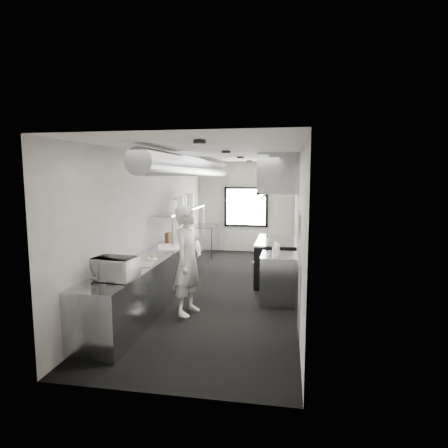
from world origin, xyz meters
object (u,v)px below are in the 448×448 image
at_px(prep_counter, 164,270).
at_px(squeeze_bottle_e, 276,247).
at_px(far_work_table, 205,240).
at_px(squeeze_bottle_c, 278,250).
at_px(cutting_board, 169,247).
at_px(pass_shelf, 182,211).
at_px(plate_stack_b, 179,203).
at_px(squeeze_bottle_d, 278,248).
at_px(squeeze_bottle_a, 274,252).
at_px(deli_tub_b, 117,266).
at_px(line_cook, 188,261).
at_px(plate_stack_c, 182,202).
at_px(squeeze_bottle_b, 277,251).
at_px(exhaust_hood, 279,174).
at_px(plate_stack_d, 190,200).
at_px(small_plate, 152,259).
at_px(plate_stack_a, 172,206).
at_px(bottle_station, 279,278).
at_px(knife_block, 168,237).
at_px(range, 275,261).
at_px(deli_tub_a, 102,274).
at_px(microwave, 115,269).

height_order(prep_counter, squeeze_bottle_e, squeeze_bottle_e).
xyz_separation_m(far_work_table, squeeze_bottle_c, (2.28, -3.88, 0.54)).
relative_size(prep_counter, cutting_board, 9.65).
bearing_deg(pass_shelf, plate_stack_b, -93.48).
distance_m(cutting_board, squeeze_bottle_d, 2.23).
bearing_deg(squeeze_bottle_a, deli_tub_b, -151.25).
height_order(line_cook, plate_stack_c, plate_stack_c).
distance_m(squeeze_bottle_b, squeeze_bottle_e, 0.39).
relative_size(plate_stack_b, squeeze_bottle_e, 1.54).
bearing_deg(squeeze_bottle_a, plate_stack_c, 137.75).
bearing_deg(squeeze_bottle_b, exhaust_hood, 90.72).
distance_m(plate_stack_c, squeeze_bottle_e, 2.86).
distance_m(squeeze_bottle_a, squeeze_bottle_e, 0.55).
bearing_deg(squeeze_bottle_e, squeeze_bottle_c, -78.68).
bearing_deg(pass_shelf, plate_stack_d, 88.86).
xyz_separation_m(cutting_board, squeeze_bottle_d, (2.22, -0.18, 0.08)).
bearing_deg(squeeze_bottle_b, far_work_table, 119.46).
height_order(prep_counter, squeeze_bottle_b, squeeze_bottle_b).
xyz_separation_m(small_plate, plate_stack_b, (-0.17, 2.26, 0.81)).
xyz_separation_m(small_plate, plate_stack_a, (-0.19, 1.76, 0.79)).
distance_m(bottle_station, plate_stack_b, 3.06).
distance_m(exhaust_hood, cutting_board, 2.84).
xyz_separation_m(plate_stack_d, squeeze_bottle_b, (2.29, -2.44, -0.74)).
bearing_deg(deli_tub_b, plate_stack_d, 88.02).
distance_m(exhaust_hood, knife_block, 2.81).
bearing_deg(squeeze_bottle_d, bottle_station, -82.23).
relative_size(cutting_board, squeeze_bottle_b, 3.31).
distance_m(range, deli_tub_a, 4.21).
relative_size(exhaust_hood, squeeze_bottle_c, 12.30).
height_order(range, deli_tub_a, deli_tub_a).
distance_m(prep_counter, deli_tub_a, 2.31).
relative_size(plate_stack_b, plate_stack_c, 0.95).
bearing_deg(exhaust_hood, squeeze_bottle_e, -90.77).
height_order(knife_block, squeeze_bottle_e, knife_block).
relative_size(prep_counter, plate_stack_d, 17.92).
bearing_deg(deli_tub_a, prep_counter, 85.72).
height_order(prep_counter, microwave, microwave).
relative_size(pass_shelf, plate_stack_c, 9.52).
bearing_deg(range, deli_tub_b, -128.29).
bearing_deg(squeeze_bottle_a, squeeze_bottle_e, 88.69).
relative_size(range, bottle_station, 1.78).
relative_size(cutting_board, squeeze_bottle_d, 3.44).
bearing_deg(knife_block, line_cook, -60.54).
height_order(line_cook, plate_stack_a, line_cook).
distance_m(cutting_board, squeeze_bottle_a, 2.26).
xyz_separation_m(bottle_station, deli_tub_a, (-2.47, -2.05, 0.50)).
relative_size(far_work_table, plate_stack_c, 3.81).
xyz_separation_m(bottle_station, squeeze_bottle_b, (-0.03, -0.11, 0.54)).
bearing_deg(deli_tub_a, squeeze_bottle_a, 36.71).
xyz_separation_m(prep_counter, squeeze_bottle_e, (2.23, 0.08, 0.55)).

